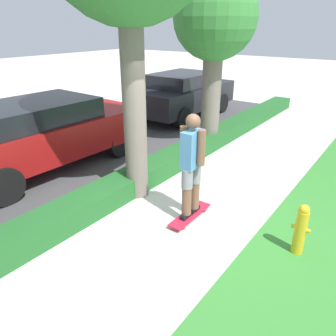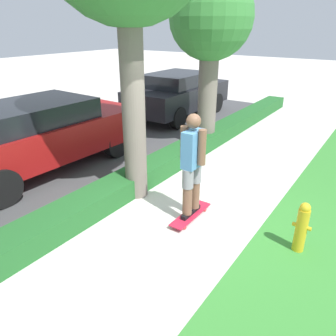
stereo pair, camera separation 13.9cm
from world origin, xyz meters
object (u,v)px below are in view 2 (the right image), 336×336
tree_far (211,23)px  parked_car_middle (38,134)px  skateboard (191,214)px  parked_car_rear (178,93)px  fire_hydrant (302,227)px  skater_person (192,164)px

tree_far → parked_car_middle: tree_far is taller
skateboard → parked_car_middle: parked_car_middle is taller
parked_car_rear → fire_hydrant: parked_car_rear is taller
tree_far → parked_car_rear: (2.12, 2.28, -2.26)m
parked_car_middle → fire_hydrant: (0.27, -5.61, -0.43)m
tree_far → skateboard: bearing=-154.9°
tree_far → parked_car_middle: size_ratio=0.87×
skateboard → skater_person: 0.94m
skater_person → fire_hydrant: bearing=-84.9°
tree_far → fire_hydrant: 5.39m
skateboard → fire_hydrant: bearing=-84.9°
tree_far → fire_hydrant: tree_far is taller
skater_person → tree_far: size_ratio=0.41×
parked_car_middle → parked_car_rear: bearing=2.0°
tree_far → fire_hydrant: size_ratio=5.33×
skateboard → fire_hydrant: (0.16, -1.74, 0.33)m
parked_car_rear → tree_far: bearing=-132.6°
skater_person → tree_far: bearing=25.1°
skater_person → fire_hydrant: skater_person is taller
skater_person → fire_hydrant: (0.16, -1.74, -0.62)m
skater_person → tree_far: tree_far is taller
parked_car_middle → parked_car_rear: (5.66, 0.02, -0.02)m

